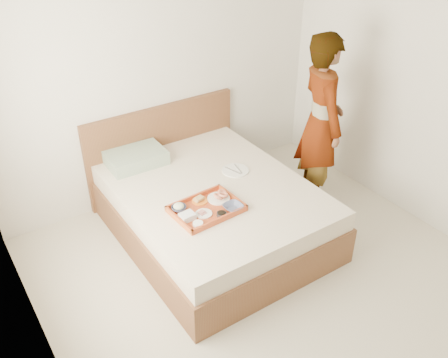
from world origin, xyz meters
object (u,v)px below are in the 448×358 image
dinner_plate (235,170)px  person (321,123)px  tray (207,208)px  bed (213,211)px

dinner_plate → person: person is taller
tray → person: (1.42, 0.20, 0.32)m
bed → dinner_plate: 0.44m
bed → tray: tray is taller
bed → tray: bearing=-131.2°
tray → person: size_ratio=0.32×
dinner_plate → person: size_ratio=0.14×
bed → dinner_plate: bearing=19.7°
dinner_plate → tray: bearing=-145.4°
tray → dinner_plate: bearing=31.6°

